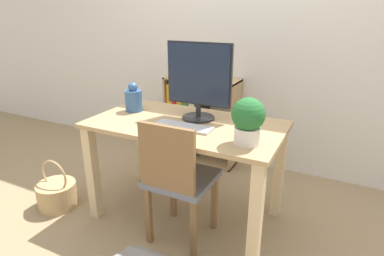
# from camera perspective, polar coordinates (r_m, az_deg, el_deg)

# --- Properties ---
(ground_plane) EXTENTS (10.00, 10.00, 0.00)m
(ground_plane) POSITION_cam_1_polar(r_m,az_deg,el_deg) (2.52, -1.05, -15.04)
(ground_plane) COLOR #997F5B
(wall_back) EXTENTS (8.00, 0.05, 2.60)m
(wall_back) POSITION_cam_1_polar(r_m,az_deg,el_deg) (3.06, 8.64, 17.15)
(wall_back) COLOR silver
(wall_back) RESTS_ON ground_plane
(desk) EXTENTS (1.31, 0.72, 0.74)m
(desk) POSITION_cam_1_polar(r_m,az_deg,el_deg) (2.23, -1.15, -2.32)
(desk) COLOR tan
(desk) RESTS_ON ground_plane
(monitor) EXTENTS (0.47, 0.23, 0.52)m
(monitor) POSITION_cam_1_polar(r_m,az_deg,el_deg) (2.18, 1.21, 8.80)
(monitor) COLOR #232326
(monitor) RESTS_ON desk
(keyboard) EXTENTS (0.39, 0.13, 0.02)m
(keyboard) POSITION_cam_1_polar(r_m,az_deg,el_deg) (2.08, -1.59, 0.25)
(keyboard) COLOR #B2B2B7
(keyboard) RESTS_ON desk
(vase) EXTENTS (0.13, 0.13, 0.22)m
(vase) POSITION_cam_1_polar(r_m,az_deg,el_deg) (2.45, -10.34, 5.07)
(vase) COLOR #33598C
(vase) RESTS_ON desk
(potted_plant) EXTENTS (0.19, 0.19, 0.27)m
(potted_plant) POSITION_cam_1_polar(r_m,az_deg,el_deg) (1.81, 9.93, 1.48)
(potted_plant) COLOR silver
(potted_plant) RESTS_ON desk
(chair) EXTENTS (0.40, 0.40, 0.86)m
(chair) POSITION_cam_1_polar(r_m,az_deg,el_deg) (2.03, -2.61, -8.79)
(chair) COLOR slate
(chair) RESTS_ON ground_plane
(bookshelf) EXTENTS (0.71, 0.28, 0.85)m
(bookshelf) POSITION_cam_1_polar(r_m,az_deg,el_deg) (3.22, -0.13, 1.77)
(bookshelf) COLOR tan
(bookshelf) RESTS_ON ground_plane
(basket) EXTENTS (0.30, 0.30, 0.40)m
(basket) POSITION_cam_1_polar(r_m,az_deg,el_deg) (2.76, -22.86, -10.72)
(basket) COLOR tan
(basket) RESTS_ON ground_plane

